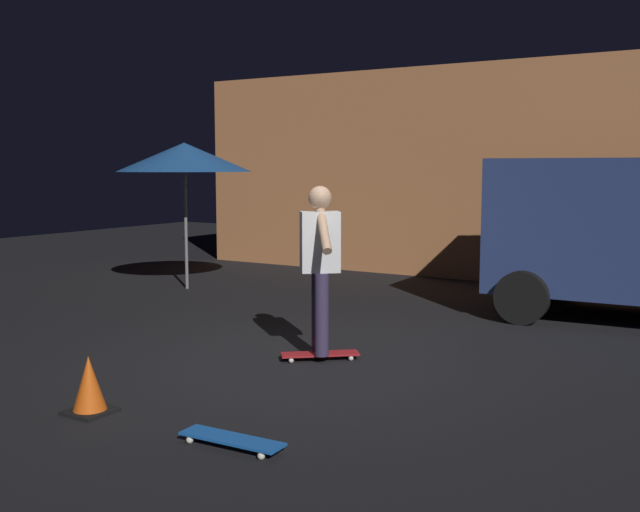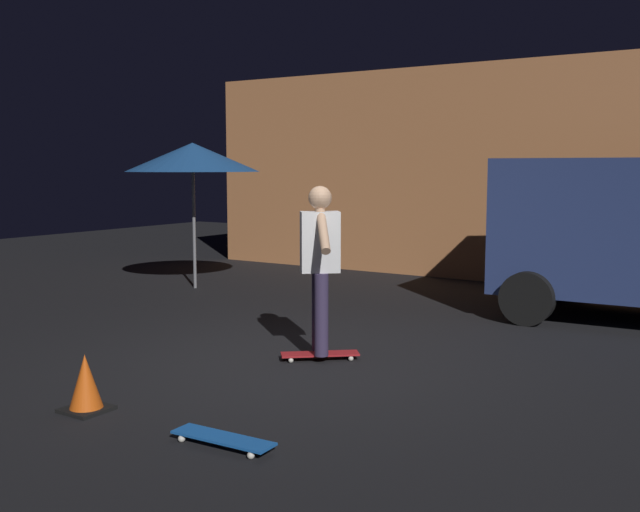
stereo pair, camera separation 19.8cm
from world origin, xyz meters
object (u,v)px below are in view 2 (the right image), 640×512
(traffic_cone, at_px, (86,385))
(patio_umbrella, at_px, (193,157))
(skateboard_ridden, at_px, (320,354))
(skateboard_spare, at_px, (223,439))
(skater, at_px, (320,257))

(traffic_cone, bearing_deg, patio_umbrella, 124.63)
(patio_umbrella, height_order, traffic_cone, patio_umbrella)
(patio_umbrella, height_order, skateboard_ridden, patio_umbrella)
(skateboard_ridden, bearing_deg, traffic_cone, -105.97)
(skateboard_ridden, bearing_deg, skateboard_spare, -72.66)
(skateboard_spare, distance_m, skater, 2.64)
(skater, bearing_deg, skateboard_spare, -72.66)
(skateboard_ridden, relative_size, skater, 0.43)
(patio_umbrella, bearing_deg, skateboard_ridden, -32.86)
(patio_umbrella, distance_m, skater, 5.04)
(skateboard_ridden, bearing_deg, patio_umbrella, 147.14)
(skateboard_ridden, relative_size, skateboard_spare, 0.92)
(skateboard_spare, relative_size, skater, 0.47)
(patio_umbrella, bearing_deg, skater, -32.86)
(skateboard_ridden, height_order, skateboard_spare, same)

